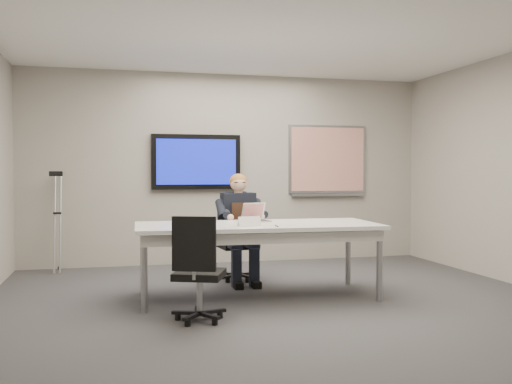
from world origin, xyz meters
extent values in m
cube|color=#3C3C3F|center=(0.00, 0.00, 0.00)|extent=(6.00, 6.00, 0.02)
cube|color=white|center=(0.00, 0.00, 2.80)|extent=(6.00, 6.00, 0.02)
cube|color=#A09A90|center=(0.00, 3.00, 1.40)|extent=(6.00, 0.02, 2.80)
cube|color=#A09A90|center=(0.00, -3.00, 1.40)|extent=(6.00, 0.02, 2.80)
cube|color=silver|center=(-0.17, 0.57, 0.77)|extent=(2.62, 1.17, 0.04)
cube|color=silver|center=(-0.17, 0.57, 0.69)|extent=(2.51, 1.06, 0.11)
cylinder|color=gray|center=(-1.39, 0.16, 0.38)|extent=(0.06, 0.06, 0.75)
cylinder|color=gray|center=(1.02, 0.08, 0.38)|extent=(0.06, 0.06, 0.75)
cylinder|color=gray|center=(-1.36, 1.07, 0.38)|extent=(0.06, 0.06, 0.75)
cylinder|color=gray|center=(1.05, 0.98, 0.38)|extent=(0.06, 0.06, 0.75)
cube|color=black|center=(-0.50, 2.95, 1.50)|extent=(1.30, 0.08, 0.80)
cube|color=#0D1693|center=(-0.50, 2.90, 1.50)|extent=(1.16, 0.01, 0.66)
cube|color=gray|center=(1.55, 2.98, 1.55)|extent=(1.25, 0.04, 1.05)
cube|color=white|center=(1.55, 2.95, 1.55)|extent=(1.18, 0.01, 0.98)
cube|color=gray|center=(1.55, 2.94, 1.00)|extent=(1.18, 0.05, 0.04)
cylinder|color=gray|center=(-0.17, 1.59, 0.26)|extent=(0.06, 0.06, 0.34)
cube|color=black|center=(-0.17, 1.59, 0.43)|extent=(0.47, 0.47, 0.07)
cube|color=black|center=(-0.19, 1.80, 0.74)|extent=(0.40, 0.09, 0.49)
cylinder|color=gray|center=(-0.92, -0.25, 0.26)|extent=(0.06, 0.06, 0.33)
cube|color=black|center=(-0.92, -0.25, 0.42)|extent=(0.55, 0.55, 0.06)
cube|color=black|center=(-0.99, -0.44, 0.73)|extent=(0.38, 0.18, 0.48)
cube|color=black|center=(-0.17, 1.56, 0.81)|extent=(0.42, 0.25, 0.57)
cube|color=#352116|center=(-0.17, 1.44, 0.84)|extent=(0.22, 0.03, 0.27)
sphere|color=#DEAA88|center=(-0.17, 1.53, 1.21)|extent=(0.21, 0.21, 0.21)
ellipsoid|color=brown|center=(-0.17, 1.55, 1.24)|extent=(0.22, 0.22, 0.18)
cube|color=#B4B5B7|center=(-0.13, 0.79, 0.80)|extent=(0.34, 0.29, 0.02)
cube|color=black|center=(-0.13, 0.78, 0.81)|extent=(0.28, 0.22, 0.00)
cube|color=#B4B5B7|center=(-0.13, 0.92, 0.91)|extent=(0.30, 0.16, 0.19)
cube|color=red|center=(-0.13, 0.91, 0.91)|extent=(0.26, 0.14, 0.16)
cylinder|color=black|center=(-0.05, 0.23, 0.80)|extent=(0.01, 0.13, 0.01)
camera|label=1|loc=(-1.65, -5.35, 1.35)|focal=40.00mm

